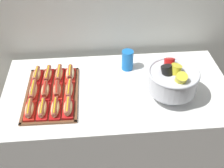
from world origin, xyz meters
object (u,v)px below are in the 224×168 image
object	(u,v)px
hot_dog_11	(70,74)
hot_dog_4	(33,91)
buffet_table	(117,128)
hot_dog_10	(59,74)
serving_tray	(52,94)
hot_dog_8	(37,75)
hot_dog_0	(29,110)
hot_dog_1	(42,109)
cup_stack	(127,60)
hot_dog_3	(68,108)
hot_dog_9	(48,75)
hot_dog_7	(69,90)
hot_dog_2	(55,109)
punch_bowl	(173,80)
hot_dog_6	(57,90)
hot_dog_5	(45,91)

from	to	relation	value
hot_dog_11	hot_dog_4	bearing A→B (deg)	-144.75
buffet_table	hot_dog_10	world-z (taller)	hot_dog_10
serving_tray	hot_dog_8	world-z (taller)	hot_dog_8
hot_dog_0	hot_dog_1	size ratio (longest dim) A/B	0.98
hot_dog_1	cup_stack	world-z (taller)	cup_stack
hot_dog_0	hot_dog_3	distance (m)	0.23
hot_dog_4	hot_dog_9	xyz separation A→B (m)	(0.08, 0.16, -0.00)
hot_dog_7	hot_dog_9	size ratio (longest dim) A/B	1.05
serving_tray	hot_dog_11	world-z (taller)	hot_dog_11
cup_stack	buffet_table	bearing A→B (deg)	-112.88
hot_dog_1	hot_dog_11	distance (m)	0.36
hot_dog_2	hot_dog_3	world-z (taller)	hot_dog_3
hot_dog_11	punch_bowl	distance (m)	0.69
buffet_table	hot_dog_7	xyz separation A→B (m)	(-0.31, -0.03, 0.41)
punch_bowl	hot_dog_4	bearing A→B (deg)	174.08
hot_dog_2	hot_dog_11	size ratio (longest dim) A/B	1.04
hot_dog_8	punch_bowl	world-z (taller)	punch_bowl
serving_tray	punch_bowl	xyz separation A→B (m)	(0.75, -0.09, 0.13)
buffet_table	hot_dog_0	world-z (taller)	hot_dog_0
hot_dog_8	hot_dog_4	bearing A→B (deg)	-91.01
hot_dog_7	hot_dog_11	bearing A→B (deg)	88.99
hot_dog_2	hot_dog_7	distance (m)	0.18
buffet_table	hot_dog_10	bearing A→B (deg)	160.03
hot_dog_4	punch_bowl	size ratio (longest dim) A/B	0.56
hot_dog_3	hot_dog_4	bearing A→B (deg)	142.74
hot_dog_0	hot_dog_7	bearing A→B (deg)	35.25
hot_dog_9	buffet_table	bearing A→B (deg)	-17.06
hot_dog_4	hot_dog_10	bearing A→B (deg)	46.72
hot_dog_1	hot_dog_4	size ratio (longest dim) A/B	0.93
hot_dog_1	hot_dog_7	bearing A→B (deg)	46.72
hot_dog_4	hot_dog_2	bearing A→B (deg)	-48.73
hot_dog_11	hot_dog_7	bearing A→B (deg)	-91.01
hot_dog_1	hot_dog_7	distance (m)	0.22
hot_dog_7	hot_dog_8	bearing A→B (deg)	142.74
hot_dog_8	hot_dog_11	size ratio (longest dim) A/B	0.97
hot_dog_0	hot_dog_6	xyz separation A→B (m)	(0.15, 0.16, 0.00)
hot_dog_6	serving_tray	bearing A→B (deg)	178.99
serving_tray	hot_dog_0	distance (m)	0.20
hot_dog_7	hot_dog_1	bearing A→B (deg)	-133.28
hot_dog_6	punch_bowl	distance (m)	0.72
hot_dog_8	cup_stack	bearing A→B (deg)	6.71
hot_dog_0	hot_dog_11	distance (m)	0.40
hot_dog_3	hot_dog_4	world-z (taller)	hot_dog_4
hot_dog_1	hot_dog_8	distance (m)	0.34
hot_dog_5	hot_dog_11	distance (m)	0.22
hot_dog_1	hot_dog_10	xyz separation A→B (m)	(0.08, 0.33, 0.00)
buffet_table	hot_dog_7	bearing A→B (deg)	-175.12
hot_dog_1	hot_dog_7	xyz separation A→B (m)	(0.15, 0.16, 0.00)
hot_dog_7	serving_tray	bearing A→B (deg)	178.99
hot_dog_5	hot_dog_7	xyz separation A→B (m)	(0.15, -0.00, -0.00)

